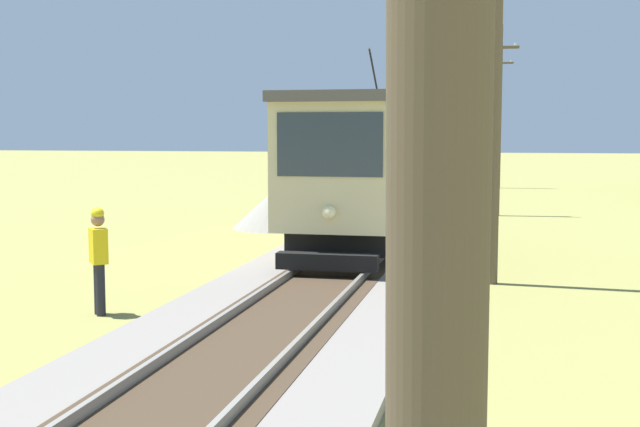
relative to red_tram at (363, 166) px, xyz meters
The scene contains 6 objects.
red_tram is the anchor object (origin of this frame).
utility_pole_near_tram 4.74m from the red_tram, 45.62° to the right, with size 1.40×0.37×7.45m.
utility_pole_mid 11.35m from the red_tram, 73.95° to the left, with size 1.40×0.49×6.89m.
utility_pole_far 26.61m from the red_tram, 83.26° to the left, with size 1.40×0.34×7.74m.
gravel_pile 6.51m from the red_tram, 123.84° to the left, with size 3.06×3.06×1.40m, color gray.
track_worker 8.13m from the red_tram, 113.11° to the right, with size 0.43×0.45×1.78m.
Camera 1 is at (3.26, -1.38, 2.98)m, focal length 45.68 mm.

